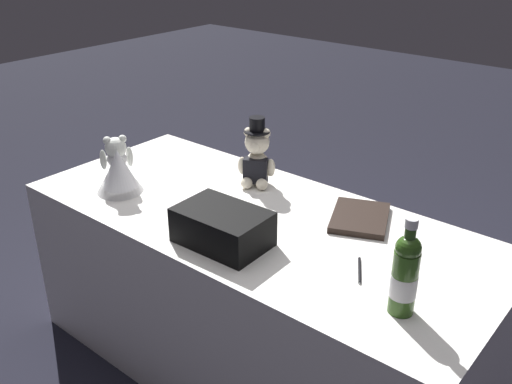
% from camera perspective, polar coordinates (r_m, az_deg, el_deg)
% --- Properties ---
extents(ground_plane, '(12.00, 12.00, 0.00)m').
position_cam_1_polar(ground_plane, '(2.56, -0.00, -16.53)').
color(ground_plane, black).
extents(reception_table, '(1.83, 0.80, 0.71)m').
position_cam_1_polar(reception_table, '(2.33, -0.00, -10.09)').
color(reception_table, white).
rests_on(reception_table, ground_plane).
extents(teddy_bear_groom, '(0.14, 0.15, 0.29)m').
position_cam_1_polar(teddy_bear_groom, '(2.35, 0.07, 3.37)').
color(teddy_bear_groom, '#EFE3C6').
rests_on(teddy_bear_groom, reception_table).
extents(teddy_bear_bride, '(0.23, 0.22, 0.24)m').
position_cam_1_polar(teddy_bear_bride, '(2.35, -13.47, 2.20)').
color(teddy_bear_bride, white).
rests_on(teddy_bear_bride, reception_table).
extents(champagne_bottle, '(0.08, 0.08, 0.30)m').
position_cam_1_polar(champagne_bottle, '(1.64, 14.53, -7.83)').
color(champagne_bottle, '#2D4F19').
rests_on(champagne_bottle, reception_table).
extents(signing_pen, '(0.08, 0.13, 0.01)m').
position_cam_1_polar(signing_pen, '(1.85, 10.21, -7.71)').
color(signing_pen, black).
rests_on(signing_pen, reception_table).
extents(gift_case_black, '(0.32, 0.21, 0.13)m').
position_cam_1_polar(gift_case_black, '(1.95, -3.33, -3.47)').
color(gift_case_black, black).
rests_on(gift_case_black, reception_table).
extents(guestbook, '(0.28, 0.31, 0.02)m').
position_cam_1_polar(guestbook, '(2.14, 10.24, -2.52)').
color(guestbook, black).
rests_on(guestbook, reception_table).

